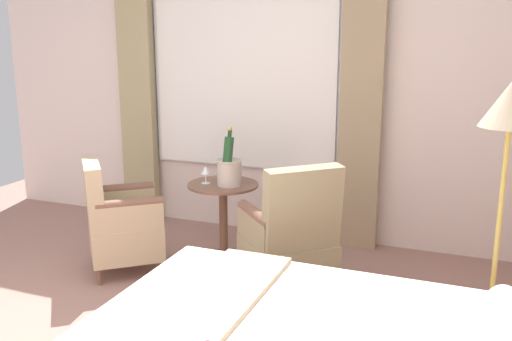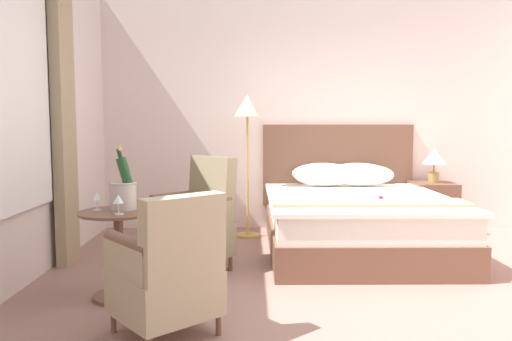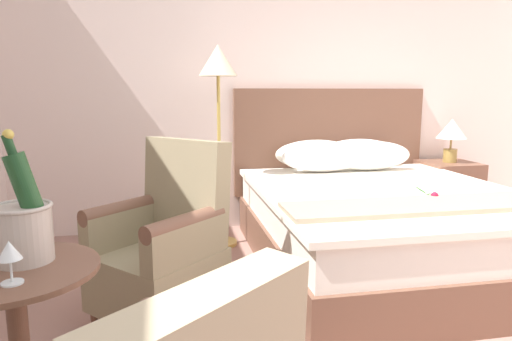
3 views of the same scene
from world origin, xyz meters
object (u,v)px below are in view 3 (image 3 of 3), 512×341
armchair_by_window (164,250)px  nightstand (447,193)px  bedside_lamp (452,132)px  champagne_bucket (23,224)px  floor_lamp_brass (218,81)px  wine_glass_near_edge (9,253)px  bed (375,215)px

armchair_by_window → nightstand: bearing=29.1°
bedside_lamp → champagne_bucket: 3.86m
nightstand → floor_lamp_brass: bearing=-175.1°
wine_glass_near_edge → champagne_bucket: bearing=93.9°
champagne_bucket → wine_glass_near_edge: size_ratio=3.36×
bedside_lamp → floor_lamp_brass: floor_lamp_brass is taller
bed → nightstand: size_ratio=3.71×
bedside_lamp → armchair_by_window: same height
nightstand → bedside_lamp: 0.60m
nightstand → floor_lamp_brass: floor_lamp_brass is taller
champagne_bucket → armchair_by_window: (0.48, 0.68, -0.37)m
floor_lamp_brass → bedside_lamp: bearing=4.9°
floor_lamp_brass → champagne_bucket: bearing=-115.1°
nightstand → floor_lamp_brass: size_ratio=0.37×
bedside_lamp → floor_lamp_brass: 2.30m
bedside_lamp → floor_lamp_brass: bearing=-175.1°
bed → armchair_by_window: bearing=-154.7°
nightstand → bedside_lamp: (-0.00, 0.00, 0.60)m
nightstand → armchair_by_window: 3.09m
bedside_lamp → nightstand: bearing=0.0°
champagne_bucket → armchair_by_window: champagne_bucket is taller
bed → champagne_bucket: size_ratio=4.72×
floor_lamp_brass → wine_glass_near_edge: 2.45m
floor_lamp_brass → armchair_by_window: (-0.45, -1.31, -0.92)m
armchair_by_window → champagne_bucket: bearing=-125.1°
floor_lamp_brass → armchair_by_window: bearing=-109.1°
floor_lamp_brass → champagne_bucket: floor_lamp_brass is taller
armchair_by_window → bedside_lamp: bearing=29.1°
bed → champagne_bucket: bed is taller
champagne_bucket → wine_glass_near_edge: (0.01, -0.21, -0.04)m
champagne_bucket → armchair_by_window: 0.91m
bed → bedside_lamp: size_ratio=5.51×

